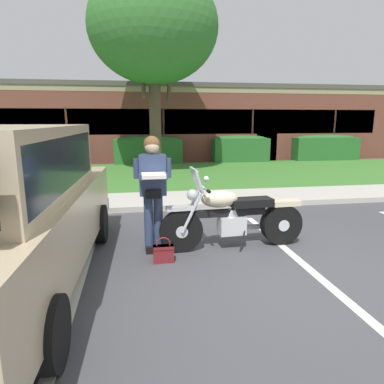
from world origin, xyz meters
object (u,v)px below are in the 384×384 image
Objects in this scene: hedge_center_right at (240,148)px; hedge_right at (325,147)px; rider_person at (153,185)px; hedge_left at (48,151)px; handbag at (163,252)px; motorcycle at (238,216)px; shade_tree at (153,28)px; brick_building at (157,122)px; hedge_center_left at (148,149)px.

hedge_center_right is 0.82× the size of hedge_right.
rider_person is 0.67× the size of hedge_center_right.
hedge_left is 1.11× the size of hedge_center_right.
handbag is (0.10, -0.42, -0.86)m from rider_person.
rider_person is at bearing -69.51° from hedge_left.
motorcycle is at bearing -1.07° from rider_person.
shade_tree is 2.72× the size of hedge_center_right.
handbag is 0.12× the size of hedge_right.
handbag is at bearing -92.78° from shade_tree.
hedge_right is at bearing 50.05° from rider_person.
handbag is at bearing -69.76° from hedge_left.
hedge_left is at bearing 149.83° from shade_tree.
handbag is (-1.17, -0.40, -0.34)m from motorcycle.
motorcycle is at bearing -84.34° from shade_tree.
rider_person reaches higher than motorcycle.
hedge_right is (7.35, 10.32, 0.16)m from motorcycle.
shade_tree is (0.40, 8.19, 4.83)m from handbag.
motorcycle is 11.53m from hedge_left.
handbag is 13.71m from hedge_right.
shade_tree is at bearing 95.66° from motorcycle.
hedge_left is at bearing -132.99° from brick_building.
motorcycle is 12.68m from hedge_right.
hedge_center_right is at bearing -0.00° from hedge_left.
rider_person reaches higher than hedge_left.
motorcycle is 1.38m from rider_person.
motorcycle is at bearing -107.19° from hedge_center_right.
shade_tree reaches higher than brick_building.
motorcycle is 10.81m from hedge_center_right.
hedge_left is at bearing 110.24° from handbag.
hedge_center_right is (4.36, 10.72, 0.51)m from handbag.
brick_building reaches higher than hedge_left.
shade_tree reaches higher than handbag.
hedge_right is (8.52, 10.72, 0.51)m from handbag.
brick_building is (-0.25, 15.55, 1.28)m from motorcycle.
hedge_center_left and hedge_center_right have the same top height.
rider_person is 13.44m from hedge_right.
hedge_left is at bearing 180.00° from hedge_center_right.
motorcycle is 0.09× the size of brick_building.
shade_tree is 2.22× the size of hedge_right.
hedge_center_right is 4.16m from hedge_right.
brick_building is at bearing 145.52° from hedge_right.
hedge_right is (8.13, 2.53, -4.33)m from shade_tree.
shade_tree is 5.01m from hedge_center_left.
hedge_right is at bearing -34.48° from brick_building.
rider_person reaches higher than hedge_right.
brick_building is (0.52, 7.75, -3.21)m from shade_tree.
hedge_center_left is 8.32m from hedge_right.
brick_building reaches higher than motorcycle.
hedge_center_right reaches higher than handbag.
hedge_center_left is at bearing 94.34° from shade_tree.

